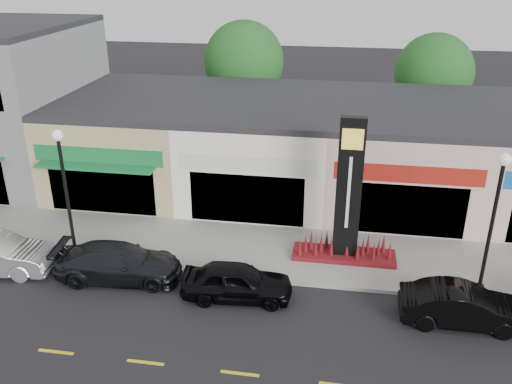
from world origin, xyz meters
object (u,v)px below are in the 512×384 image
lamp_east_near (494,211)px  car_dark_sedan (119,263)px  car_black_conv (463,306)px  lamp_west_near (65,182)px  car_black_sedan (237,282)px  pylon_sign (347,211)px

lamp_east_near → car_dark_sedan: 13.95m
lamp_east_near → car_black_conv: lamp_east_near is taller
lamp_west_near → car_black_sedan: (7.15, -1.61, -2.78)m
lamp_west_near → car_black_sedan: lamp_west_near is taller
lamp_east_near → car_black_conv: bearing=-117.0°
car_black_sedan → car_black_conv: car_black_conv is taller
lamp_east_near → car_black_conv: size_ratio=1.29×
pylon_sign → car_black_sedan: (-3.85, -3.31, -1.58)m
lamp_east_near → car_black_sedan: (-8.85, -1.61, -2.78)m
lamp_west_near → pylon_sign: bearing=8.8°
car_dark_sedan → car_black_conv: bearing=-98.5°
car_black_sedan → car_dark_sedan: bearing=79.7°
car_dark_sedan → car_black_conv: 12.71m
lamp_west_near → pylon_sign: (11.00, 1.70, -1.20)m
lamp_west_near → lamp_east_near: size_ratio=1.00×
lamp_west_near → lamp_east_near: 16.00m
car_dark_sedan → pylon_sign: bearing=-77.2°
lamp_east_near → pylon_sign: size_ratio=0.91×
car_dark_sedan → car_black_sedan: car_dark_sedan is taller
pylon_sign → car_dark_sedan: 9.20m
lamp_east_near → lamp_west_near: bearing=180.0°
car_black_conv → lamp_east_near: bearing=-26.9°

